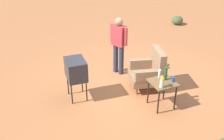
# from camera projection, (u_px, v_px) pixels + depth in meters

# --- Properties ---
(ground_plane) EXTENTS (60.00, 60.00, 0.00)m
(ground_plane) POSITION_uv_depth(u_px,v_px,m) (133.00, 85.00, 6.99)
(ground_plane) COLOR #B76B3D
(armchair) EXTENTS (0.94, 0.95, 1.06)m
(armchair) POSITION_uv_depth(u_px,v_px,m) (149.00, 71.00, 6.63)
(armchair) COLOR brown
(armchair) RESTS_ON ground
(side_table) EXTENTS (0.56, 0.56, 0.66)m
(side_table) POSITION_uv_depth(u_px,v_px,m) (162.00, 86.00, 5.88)
(side_table) COLOR black
(side_table) RESTS_ON ground
(tv_on_stand) EXTENTS (0.62, 0.48, 1.03)m
(tv_on_stand) POSITION_uv_depth(u_px,v_px,m) (76.00, 70.00, 6.09)
(tv_on_stand) COLOR black
(tv_on_stand) RESTS_ON ground
(person_standing) EXTENTS (0.51, 0.36, 1.64)m
(person_standing) POSITION_uv_depth(u_px,v_px,m) (119.00, 43.00, 7.14)
(person_standing) COLOR #2D3347
(person_standing) RESTS_ON ground
(bottle_wine_green) EXTENTS (0.07, 0.07, 0.32)m
(bottle_wine_green) POSITION_uv_depth(u_px,v_px,m) (166.00, 73.00, 5.85)
(bottle_wine_green) COLOR #1E5623
(bottle_wine_green) RESTS_ON side_table
(bottle_short_clear) EXTENTS (0.06, 0.06, 0.20)m
(bottle_short_clear) POSITION_uv_depth(u_px,v_px,m) (160.00, 73.00, 5.98)
(bottle_short_clear) COLOR silver
(bottle_short_clear) RESTS_ON side_table
(soda_can_blue) EXTENTS (0.07, 0.07, 0.12)m
(soda_can_blue) POSITION_uv_depth(u_px,v_px,m) (173.00, 79.00, 5.82)
(soda_can_blue) COLOR blue
(soda_can_blue) RESTS_ON side_table
(flower_vase) EXTENTS (0.14, 0.10, 0.27)m
(flower_vase) POSITION_uv_depth(u_px,v_px,m) (162.00, 81.00, 5.57)
(flower_vase) COLOR silver
(flower_vase) RESTS_ON side_table
(shrub_far) EXTENTS (0.49, 0.49, 0.38)m
(shrub_far) POSITION_uv_depth(u_px,v_px,m) (177.00, 20.00, 11.36)
(shrub_far) COLOR #475B33
(shrub_far) RESTS_ON ground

